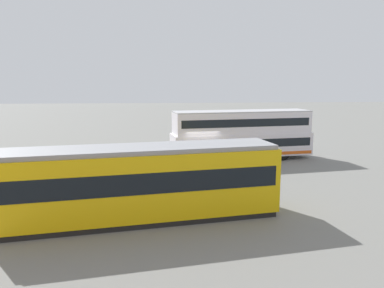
{
  "coord_description": "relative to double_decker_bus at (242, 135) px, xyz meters",
  "views": [
    {
      "loc": [
        3.13,
        27.31,
        6.16
      ],
      "look_at": [
        1.18,
        4.43,
        2.29
      ],
      "focal_mm": 35.07,
      "sensor_mm": 36.0,
      "label": 1
    }
  ],
  "objects": [
    {
      "name": "info_sign",
      "position": [
        10.99,
        6.69,
        -0.4
      ],
      "size": [
        0.94,
        0.17,
        2.33
      ],
      "color": "slate",
      "rests_on": "ground"
    },
    {
      "name": "pedestrian_railing",
      "position": [
        7.37,
        5.94,
        -1.24
      ],
      "size": [
        7.55,
        1.06,
        1.08
      ],
      "color": "gray",
      "rests_on": "ground"
    },
    {
      "name": "pedestrian_near_railing",
      "position": [
        6.21,
        4.95,
        -0.96
      ],
      "size": [
        0.37,
        0.37,
        1.76
      ],
      "color": "#33384C",
      "rests_on": "ground"
    },
    {
      "name": "double_decker_bus",
      "position": [
        0.0,
        0.0,
        0.0
      ],
      "size": [
        11.36,
        4.13,
        3.87
      ],
      "color": "silver",
      "rests_on": "ground"
    },
    {
      "name": "tram_yellow",
      "position": [
        7.29,
        12.62,
        -0.25
      ],
      "size": [
        12.54,
        4.48,
        3.33
      ],
      "color": "#E5B70C",
      "rests_on": "ground"
    },
    {
      "name": "ground_plane",
      "position": [
        3.26,
        1.55,
        -1.98
      ],
      "size": [
        160.0,
        160.0,
        0.0
      ],
      "primitive_type": "plane",
      "color": "slate"
    }
  ]
}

